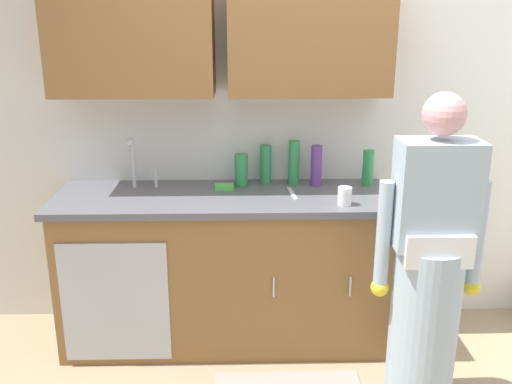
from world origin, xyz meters
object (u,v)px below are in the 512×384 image
(bottle_soap, at_px, (266,164))
(bottle_cleaner_spray, at_px, (241,170))
(bottle_water_short, at_px, (316,166))
(sponge, at_px, (224,187))
(sink, at_px, (137,197))
(knife_on_counter, at_px, (292,193))
(person_at_sink, at_px, (428,281))
(cup_by_sink, at_px, (345,196))
(bottle_dish_liquid, at_px, (368,168))
(bottle_water_tall, at_px, (294,163))

(bottle_soap, relative_size, bottle_cleaner_spray, 1.21)
(bottle_soap, relative_size, bottle_water_short, 0.96)
(sponge, bearing_deg, sink, -170.16)
(bottle_water_short, bearing_deg, knife_on_counter, -132.80)
(person_at_sink, relative_size, bottle_water_short, 6.54)
(cup_by_sink, bearing_deg, knife_on_counter, 143.38)
(knife_on_counter, height_order, sponge, sponge)
(person_at_sink, height_order, bottle_soap, person_at_sink)
(sink, bearing_deg, bottle_cleaner_spray, 15.35)
(bottle_water_short, bearing_deg, person_at_sink, -60.73)
(bottle_cleaner_spray, bearing_deg, bottle_water_short, -0.66)
(sink, height_order, bottle_cleaner_spray, sink)
(bottle_soap, relative_size, bottle_dish_liquid, 1.09)
(cup_by_sink, height_order, knife_on_counter, cup_by_sink)
(bottle_water_short, height_order, cup_by_sink, bottle_water_short)
(cup_by_sink, distance_m, knife_on_counter, 0.34)
(person_at_sink, xyz_separation_m, cup_by_sink, (-0.35, 0.45, 0.30))
(knife_on_counter, bearing_deg, sink, -95.96)
(bottle_dish_liquid, bearing_deg, person_at_sink, -80.09)
(sink, distance_m, bottle_soap, 0.80)
(bottle_water_tall, bearing_deg, bottle_cleaner_spray, -174.90)
(bottle_water_tall, relative_size, knife_on_counter, 1.12)
(person_at_sink, xyz_separation_m, bottle_water_short, (-0.46, 0.82, 0.37))
(bottle_cleaner_spray, relative_size, sponge, 1.78)
(person_at_sink, height_order, knife_on_counter, person_at_sink)
(knife_on_counter, xyz_separation_m, sponge, (-0.40, 0.10, 0.01))
(bottle_dish_liquid, relative_size, sponge, 1.98)
(person_at_sink, distance_m, bottle_water_short, 1.01)
(bottle_cleaner_spray, xyz_separation_m, knife_on_counter, (0.30, -0.18, -0.09))
(bottle_water_short, distance_m, bottle_cleaner_spray, 0.46)
(bottle_water_short, bearing_deg, cup_by_sink, -73.27)
(bottle_water_short, relative_size, knife_on_counter, 1.03)
(person_at_sink, distance_m, cup_by_sink, 0.64)
(bottle_soap, bearing_deg, sink, -163.46)
(bottle_cleaner_spray, relative_size, cup_by_sink, 1.95)
(sponge, bearing_deg, cup_by_sink, -24.06)
(bottle_water_short, relative_size, bottle_water_tall, 0.92)
(bottle_soap, height_order, bottle_dish_liquid, bottle_soap)
(bottle_water_short, xyz_separation_m, sponge, (-0.56, -0.07, -0.11))
(bottle_soap, height_order, knife_on_counter, bottle_soap)
(bottle_water_short, xyz_separation_m, bottle_dish_liquid, (0.32, 0.00, -0.02))
(bottle_cleaner_spray, distance_m, knife_on_counter, 0.36)
(bottle_dish_liquid, xyz_separation_m, bottle_cleaner_spray, (-0.77, 0.00, -0.01))
(bottle_soap, xyz_separation_m, sponge, (-0.25, -0.14, -0.10))
(bottle_water_short, height_order, sponge, bottle_water_short)
(bottle_soap, relative_size, bottle_water_tall, 0.88)
(bottle_dish_liquid, height_order, sponge, bottle_dish_liquid)
(bottle_water_short, relative_size, cup_by_sink, 2.46)
(bottle_soap, bearing_deg, sponge, -151.42)
(bottle_dish_liquid, distance_m, sponge, 0.88)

